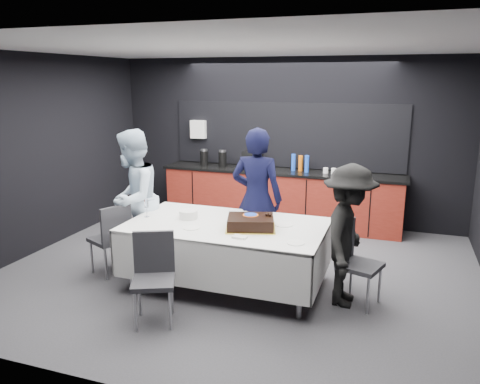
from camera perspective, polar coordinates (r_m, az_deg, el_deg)
name	(u,v)px	position (r m, az deg, el deg)	size (l,w,h in m)	color
ground	(237,272)	(6.15, -0.31, -9.76)	(6.00, 6.00, 0.00)	#404044
room_shell	(237,129)	(5.67, -0.33, 7.73)	(6.04, 5.04, 2.82)	white
kitchenette	(280,193)	(8.00, 4.86, -0.12)	(4.10, 0.64, 2.05)	maroon
party_table	(226,235)	(5.57, -1.69, -5.25)	(2.32, 1.32, 0.78)	#99999E
cake_assembly	(251,222)	(5.34, 1.31, -3.74)	(0.67, 0.60, 0.17)	yellow
plate_stack	(188,214)	(5.75, -6.32, -2.72)	(0.23, 0.23, 0.10)	white
loose_plate_near	(191,228)	(5.39, -5.97, -4.36)	(0.19, 0.19, 0.01)	white
loose_plate_right_a	(284,225)	(5.50, 5.38, -3.98)	(0.22, 0.22, 0.01)	white
loose_plate_right_b	(296,243)	(4.92, 6.80, -6.16)	(0.19, 0.19, 0.01)	white
loose_plate_far	(249,213)	(5.93, 1.16, -2.59)	(0.21, 0.21, 0.01)	white
fork_pile	(240,237)	(5.03, -0.03, -5.51)	(0.16, 0.10, 0.02)	white
champagne_flute	(146,204)	(5.86, -11.35, -1.49)	(0.06, 0.06, 0.22)	white
chair_left	(112,234)	(6.12, -15.30, -5.01)	(0.56, 0.56, 0.92)	#2B2B30
chair_right	(354,257)	(5.34, 13.71, -7.71)	(0.53, 0.53, 0.92)	#2B2B30
chair_near	(154,271)	(4.92, -10.48, -9.42)	(0.56, 0.56, 0.92)	#2B2B30
person_center	(257,199)	(6.07, 2.06, -0.83)	(0.68, 0.44, 1.85)	black
person_left	(133,199)	(6.28, -12.92, -0.84)	(0.88, 0.69, 1.82)	silver
person_right	(348,236)	(5.22, 13.06, -5.23)	(1.02, 0.58, 1.57)	black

